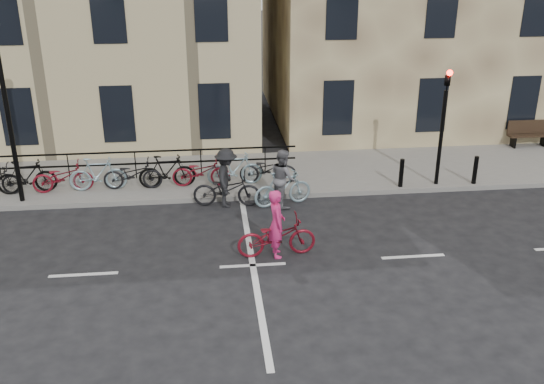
{
  "coord_description": "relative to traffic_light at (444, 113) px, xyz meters",
  "views": [
    {
      "loc": [
        -0.97,
        -12.84,
        7.22
      ],
      "look_at": [
        0.69,
        1.94,
        1.1
      ],
      "focal_mm": 40.0,
      "sensor_mm": 36.0,
      "label": 1
    }
  ],
  "objects": [
    {
      "name": "cyclist_pink",
      "position": [
        -5.57,
        -3.87,
        -1.85
      ],
      "size": [
        2.0,
        0.81,
        1.74
      ],
      "rotation": [
        0.0,
        0.0,
        1.64
      ],
      "color": "maroon",
      "rests_on": "ground"
    },
    {
      "name": "bollard_east",
      "position": [
        -1.2,
        -0.09,
        -1.85
      ],
      "size": [
        0.14,
        0.14,
        0.9
      ],
      "primitive_type": "cylinder",
      "color": "black",
      "rests_on": "sidewalk"
    },
    {
      "name": "ground",
      "position": [
        -6.2,
        -4.34,
        -2.45
      ],
      "size": [
        120.0,
        120.0,
        0.0
      ],
      "primitive_type": "plane",
      "color": "black",
      "rests_on": "ground"
    },
    {
      "name": "cyclist_dark",
      "position": [
        -6.66,
        -0.65,
        -1.76
      ],
      "size": [
        2.05,
        1.21,
        1.77
      ],
      "rotation": [
        0.0,
        0.0,
        1.45
      ],
      "color": "black",
      "rests_on": "ground"
    },
    {
      "name": "lamp_post",
      "position": [
        -12.7,
        0.06,
        1.04
      ],
      "size": [
        0.36,
        0.36,
        5.28
      ],
      "color": "black",
      "rests_on": "sidewalk"
    },
    {
      "name": "sidewalk",
      "position": [
        -10.2,
        1.66,
        -2.38
      ],
      "size": [
        46.0,
        4.0,
        0.15
      ],
      "primitive_type": "cube",
      "color": "slate",
      "rests_on": "ground"
    },
    {
      "name": "traffic_light",
      "position": [
        0.0,
        0.0,
        0.0
      ],
      "size": [
        0.18,
        0.3,
        3.9
      ],
      "color": "black",
      "rests_on": "sidewalk"
    },
    {
      "name": "parked_bikes",
      "position": [
        -9.5,
        0.7,
        -1.81
      ],
      "size": [
        10.4,
        1.23,
        1.05
      ],
      "color": "black",
      "rests_on": "sidewalk"
    },
    {
      "name": "bollard_west",
      "position": [
        1.2,
        -0.09,
        -1.85
      ],
      "size": [
        0.14,
        0.14,
        0.9
      ],
      "primitive_type": "cylinder",
      "color": "black",
      "rests_on": "sidewalk"
    },
    {
      "name": "bench",
      "position": [
        4.8,
        3.39,
        -1.78
      ],
      "size": [
        1.6,
        0.41,
        0.97
      ],
      "color": "black",
      "rests_on": "sidewalk"
    },
    {
      "name": "cyclist_grey",
      "position": [
        -5.02,
        -0.79,
        -1.75
      ],
      "size": [
        1.86,
        0.99,
        1.73
      ],
      "rotation": [
        0.0,
        0.0,
        1.84
      ],
      "color": "#85A4AE",
      "rests_on": "ground"
    }
  ]
}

